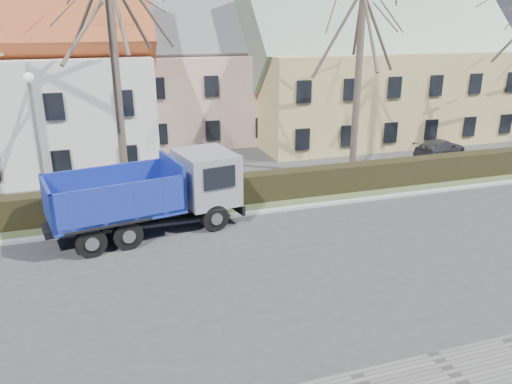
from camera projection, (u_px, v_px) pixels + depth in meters
name	position (u px, v px, depth m)	size (l,w,h in m)	color
ground	(208.00, 273.00, 16.76)	(120.00, 120.00, 0.00)	#343436
curb_far	(183.00, 221.00, 20.86)	(80.00, 0.30, 0.12)	#ACAAA8
grass_strip	(177.00, 208.00, 22.30)	(80.00, 3.00, 0.10)	#47542F
hedge	(177.00, 197.00, 21.93)	(60.00, 0.90, 1.30)	black
building_pink	(198.00, 81.00, 34.56)	(10.80, 8.80, 8.00)	#D5A997
building_yellow	(373.00, 76.00, 35.29)	(18.80, 10.80, 8.50)	tan
tree_1	(115.00, 61.00, 21.72)	(9.20, 9.20, 12.65)	brown
tree_2	(358.00, 72.00, 25.50)	(8.00, 8.00, 11.00)	brown
dump_truck	(140.00, 197.00, 19.37)	(7.68, 2.85, 3.07)	navy
streetlight	(39.00, 147.00, 20.44)	(0.48, 0.48, 6.17)	gray
parked_car_b	(440.00, 148.00, 30.49)	(1.58, 3.90, 1.13)	#2D2E31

